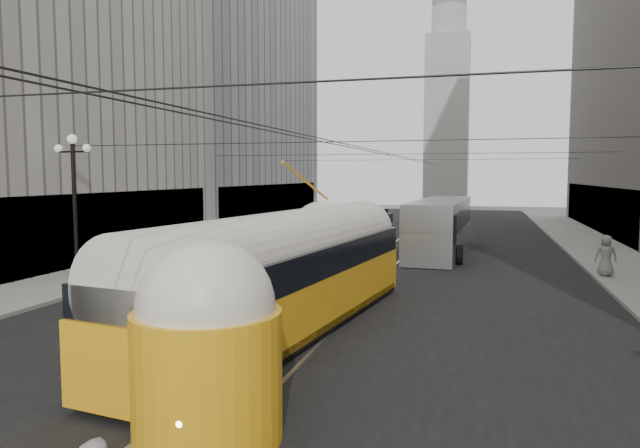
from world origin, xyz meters
The scene contains 14 objects.
road centered at (0.00, 32.50, 0.00)m, with size 20.00×85.00×0.02m, color black.
sidewalk_left centered at (-12.00, 36.00, 0.07)m, with size 4.00×72.00×0.15m, color gray.
sidewalk_right centered at (12.00, 36.00, 0.07)m, with size 4.00×72.00×0.15m, color gray.
rail_left centered at (-0.75, 32.50, 0.00)m, with size 0.12×85.00×0.04m, color gray.
rail_right centered at (0.75, 32.50, 0.00)m, with size 0.12×85.00×0.04m, color gray.
building_left_far centered at (-19.99, 48.00, 14.31)m, with size 12.60×28.60×28.60m.
distant_tower centered at (0.00, 80.00, 14.97)m, with size 6.00×6.00×31.36m.
lamppost_left_mid centered at (-12.60, 18.00, 3.74)m, with size 1.86×0.44×6.37m.
catenary centered at (0.12, 31.49, 5.88)m, with size 25.00×72.00×0.23m.
streetcar centered at (-0.50, 12.29, 1.79)m, with size 4.52×16.60×3.67m.
city_bus centered at (2.67, 31.21, 1.76)m, with size 3.20×12.77×3.22m.
sedan_white_far centered at (2.01, 45.08, 0.66)m, with size 3.02×4.96×1.46m.
sedan_dark_far centered at (-4.80, 50.40, 0.65)m, with size 2.78×4.86×1.44m.
pedestrian_sidewalk_right centered at (10.50, 24.48, 1.08)m, with size 0.91×0.56×1.87m, color gray.
Camera 1 is at (5.05, -3.60, 4.74)m, focal length 32.00 mm.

